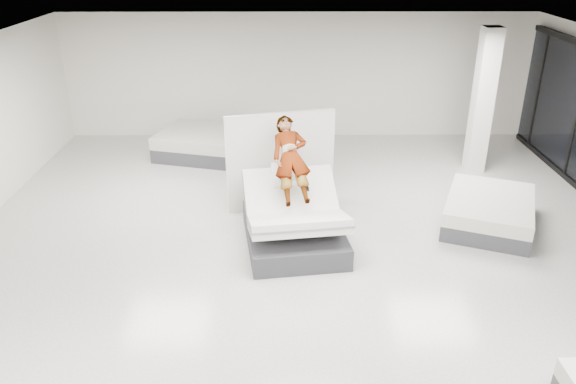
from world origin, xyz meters
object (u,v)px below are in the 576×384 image
Objects in this scene: flat_bed_right_far at (489,211)px; flat_bed_left_far at (207,144)px; remote at (307,188)px; column at (482,102)px; hero_bed at (294,222)px; divider_panel at (281,161)px; person at (291,169)px.

flat_bed_right_far is 6.73m from flat_bed_left_far.
column reaches higher than remote.
remote is at bearing -3.01° from hero_bed.
flat_bed_right_far is at bearing -26.22° from divider_panel.
column is (4.19, 3.38, 1.19)m from hero_bed.
divider_panel is 0.88× the size of flat_bed_right_far.
divider_panel is 4.85m from column.
person is 1.24m from divider_panel.
column is at bearing 32.53° from remote.
person reaches higher than divider_panel.
divider_panel reaches higher than flat_bed_right_far.
flat_bed_right_far is 0.75× the size of column.
remote is 5.25m from column.
flat_bed_right_far is at bearing 10.38° from hero_bed.
divider_panel reaches higher than hero_bed.
person is at bearing 97.99° from hero_bed.
hero_bed is at bearing -169.62° from flat_bed_right_far.
hero_bed is at bearing -64.96° from flat_bed_left_far.
divider_panel is at bearing 167.88° from flat_bed_right_far.
person is at bearing 122.15° from remote.
hero_bed is 1.60m from divider_panel.
remote is at bearing -57.85° from person.
remote is 0.06× the size of flat_bed_right_far.
divider_panel is at bearing -156.82° from column.
divider_panel is at bearing 90.71° from person.
hero_bed is at bearing -90.00° from person.
column is at bearing 28.00° from person.
remote is at bearing -139.48° from column.
divider_panel is 3.99m from flat_bed_right_far.
flat_bed_left_far is at bearing 108.22° from divider_panel.
hero_bed is 0.91× the size of flat_bed_left_far.
divider_panel is (-0.18, 1.18, -0.31)m from person.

